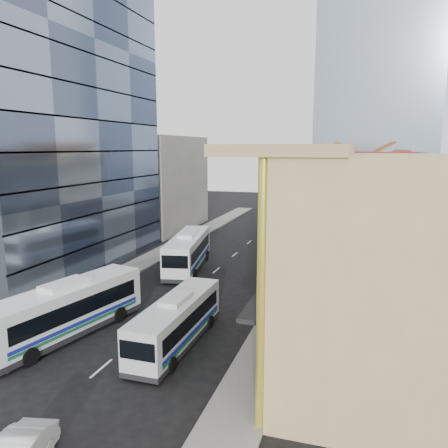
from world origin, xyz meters
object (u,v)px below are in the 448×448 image
(bus_left_far, at_px, (188,250))
(bus_right, at_px, (177,320))
(shophouse_tan, at_px, (365,268))
(bus_left_near, at_px, (67,309))
(sedan_left, at_px, (15,346))
(office_tower, at_px, (47,121))

(bus_left_far, xyz_separation_m, bus_right, (5.91, -16.74, -0.29))
(shophouse_tan, relative_size, bus_left_near, 1.19)
(shophouse_tan, bearing_deg, bus_right, 179.55)
(bus_left_near, bearing_deg, shophouse_tan, 14.68)
(shophouse_tan, relative_size, sedan_left, 3.07)
(bus_left_near, relative_size, sedan_left, 2.58)
(bus_left_near, height_order, sedan_left, bus_left_near)
(bus_left_near, xyz_separation_m, bus_right, (7.47, 0.90, -0.26))
(shophouse_tan, height_order, bus_right, shophouse_tan)
(shophouse_tan, relative_size, bus_left_far, 1.17)
(office_tower, xyz_separation_m, bus_left_far, (14.00, 2.83, -13.08))
(office_tower, height_order, bus_left_far, office_tower)
(bus_right, relative_size, sedan_left, 2.22)
(office_tower, xyz_separation_m, bus_right, (19.91, -13.91, -13.38))
(office_tower, bearing_deg, bus_left_far, 11.42)
(bus_left_near, distance_m, bus_right, 7.53)
(bus_left_far, bearing_deg, shophouse_tan, -55.07)
(bus_right, bearing_deg, bus_left_far, 110.05)
(shophouse_tan, xyz_separation_m, bus_right, (-11.09, 0.09, -4.38))
(bus_left_near, height_order, bus_right, bus_left_near)
(shophouse_tan, height_order, bus_left_near, shophouse_tan)
(sedan_left, bearing_deg, bus_right, 30.09)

